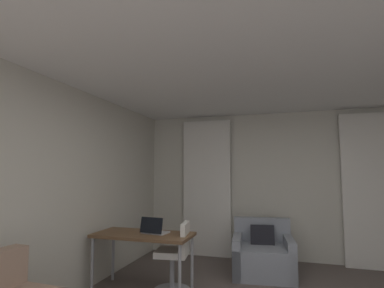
# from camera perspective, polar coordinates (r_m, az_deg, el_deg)

# --- Properties ---
(wall_window) EXTENTS (5.12, 0.06, 2.60)m
(wall_window) POSITION_cam_1_polar(r_m,az_deg,el_deg) (5.68, 16.86, -7.43)
(wall_window) COLOR beige
(wall_window) RESTS_ON ground
(wall_left) EXTENTS (0.06, 6.12, 2.60)m
(wall_left) POSITION_cam_1_polar(r_m,az_deg,el_deg) (3.68, -27.32, -8.34)
(wall_left) COLOR beige
(wall_left) RESTS_ON ground
(ceiling) EXTENTS (5.12, 6.12, 0.06)m
(ceiling) POSITION_cam_1_polar(r_m,az_deg,el_deg) (2.86, 15.96, 17.47)
(ceiling) COLOR white
(ceiling) RESTS_ON wall_left
(curtain_left_panel) EXTENTS (0.90, 0.06, 2.50)m
(curtain_left_panel) POSITION_cam_1_polar(r_m,az_deg,el_deg) (5.72, 2.83, -8.13)
(curtain_left_panel) COLOR silver
(curtain_left_panel) RESTS_ON ground
(curtain_right_panel) EXTENTS (0.90, 0.06, 2.50)m
(curtain_right_panel) POSITION_cam_1_polar(r_m,az_deg,el_deg) (5.71, 30.92, -7.39)
(curtain_right_panel) COLOR silver
(curtain_right_panel) RESTS_ON ground
(armchair) EXTENTS (0.96, 0.92, 0.80)m
(armchair) POSITION_cam_1_polar(r_m,az_deg,el_deg) (4.97, 13.24, -19.81)
(armchair) COLOR gray
(armchair) RESTS_ON ground
(desk) EXTENTS (1.28, 0.60, 0.73)m
(desk) POSITION_cam_1_polar(r_m,az_deg,el_deg) (4.19, -9.18, -17.19)
(desk) COLOR brown
(desk) RESTS_ON ground
(desk_chair) EXTENTS (0.48, 0.48, 0.88)m
(desk_chair) POSITION_cam_1_polar(r_m,az_deg,el_deg) (4.16, -3.20, -21.20)
(desk_chair) COLOR gray
(desk_chair) RESTS_ON ground
(laptop) EXTENTS (0.35, 0.29, 0.22)m
(laptop) POSITION_cam_1_polar(r_m,az_deg,el_deg) (4.12, -7.14, -15.81)
(laptop) COLOR #ADADB2
(laptop) RESTS_ON desk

